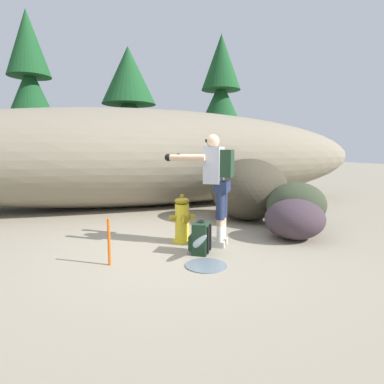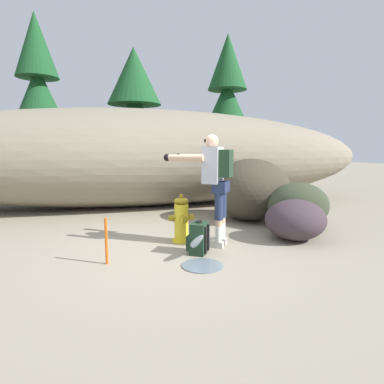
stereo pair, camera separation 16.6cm
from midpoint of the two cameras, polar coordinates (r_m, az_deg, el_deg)
The scene contains 13 objects.
ground_plane at distance 4.75m, azimuth -4.07°, elevation -10.46°, with size 56.00×56.00×0.04m, color gray.
dirt_embankment at distance 8.40m, azimuth -10.47°, elevation 6.05°, with size 13.08×3.20×2.49m, color gray.
fire_hydrant at distance 5.02m, azimuth -2.72°, elevation -5.10°, with size 0.40×0.35×0.76m.
hydrant_water_jet at distance 4.40m, azimuth -0.19°, elevation -10.37°, with size 0.53×1.23×0.63m.
utility_worker at distance 4.76m, azimuth 3.18°, elevation 2.95°, with size 1.01×0.88×1.68m.
spare_backpack at distance 4.51m, azimuth 0.47°, elevation -8.31°, with size 0.36×0.36×0.47m.
boulder_large at distance 5.45m, azimuth 17.12°, elevation -4.65°, with size 0.94×1.02×0.65m, color #3E3038.
boulder_mid at distance 6.71m, azimuth 9.45°, elevation 0.50°, with size 1.58×1.64×1.27m, color #3D382A.
boulder_small at distance 6.18m, azimuth 17.43°, elevation -2.27°, with size 1.12×0.85×0.86m, color #353E2B.
pine_tree_far_left at distance 12.87m, azimuth -27.36°, elevation 16.19°, with size 2.22×2.22×6.17m.
pine_tree_left at distance 10.79m, azimuth -11.62°, elevation 13.49°, with size 2.65×2.65×4.70m.
pine_tree_center at distance 13.50m, azimuth 4.83°, elevation 16.15°, with size 2.44×2.44×6.04m.
survey_stake at distance 4.19m, azimuth -15.76°, elevation -8.62°, with size 0.04×0.04×0.60m, color #E55914.
Camera 1 is at (-1.12, -4.37, 1.45)m, focal length 29.75 mm.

